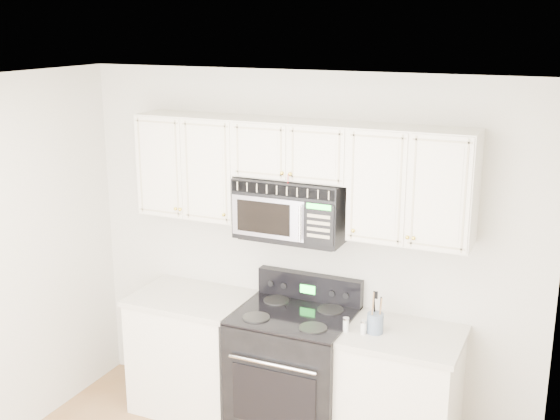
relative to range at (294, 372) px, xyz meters
The scene contains 9 objects.
room 1.63m from the range, 92.39° to the right, with size 3.51×3.51×2.61m.
base_cabinet_left 0.86m from the range, behind, with size 0.86×0.65×0.92m.
base_cabinet_right 0.74m from the range, ahead, with size 0.86×0.65×0.92m.
range is the anchor object (origin of this frame).
upper_cabinets 1.46m from the range, 108.85° to the left, with size 2.44×0.37×0.75m.
microwave 1.19m from the range, 118.09° to the left, with size 0.77×0.43×0.42m.
utensil_crock 0.79m from the range, ahead, with size 0.11×0.11×0.29m.
shaker_salt 0.65m from the range, 13.42° to the right, with size 0.04×0.04×0.10m.
shaker_pepper 0.73m from the range, ahead, with size 0.04×0.04×0.10m.
Camera 1 is at (1.83, -2.80, 2.93)m, focal length 45.00 mm.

